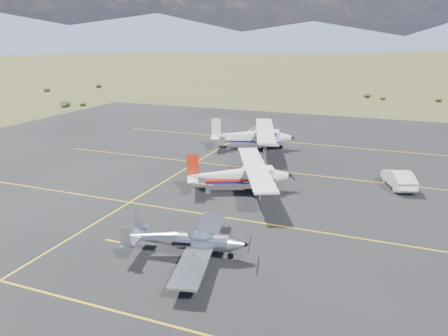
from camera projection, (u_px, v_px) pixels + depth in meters
The scene contains 6 objects.
ground at pixel (195, 227), 26.58m from camera, with size 1600.00×1600.00×0.00m, color #383D1C.
apron at pixel (235, 191), 32.81m from camera, with size 72.00×72.00×0.02m, color black.
aircraft_low_wing at pixel (189, 241), 22.74m from camera, with size 6.37×8.72×1.89m.
aircraft_cessna at pixel (240, 174), 32.46m from camera, with size 8.34×10.95×2.88m.
aircraft_plain at pixel (253, 136), 44.79m from camera, with size 8.46×12.22×3.13m.
sedan at pixel (399, 178), 33.39m from camera, with size 1.46×4.20×1.38m, color white.
Camera 1 is at (10.63, -22.05, 11.08)m, focal length 35.00 mm.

